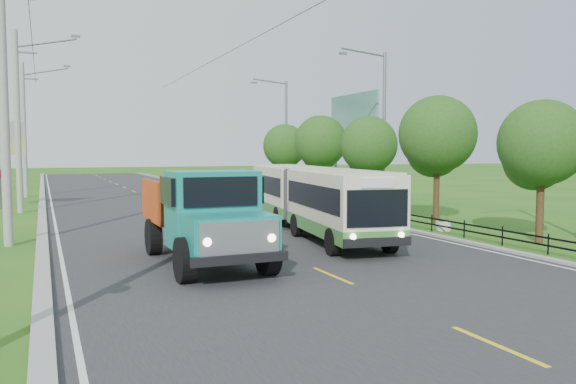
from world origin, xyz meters
TOP-DOWN VIEW (x-y plane):
  - ground at (0.00, 0.00)m, footprint 240.00×240.00m
  - road at (0.00, 20.00)m, footprint 14.00×120.00m
  - curb_left at (-7.20, 20.00)m, footprint 0.40×120.00m
  - curb_right at (7.15, 20.00)m, footprint 0.30×120.00m
  - edge_line_left at (-6.65, 20.00)m, footprint 0.12×120.00m
  - edge_line_right at (6.65, 20.00)m, footprint 0.12×120.00m
  - centre_dash at (0.00, 0.00)m, footprint 0.12×2.20m
  - railing_right at (8.00, 14.00)m, footprint 0.04×40.00m
  - pole_near at (-8.26, 9.00)m, footprint 3.51×0.32m
  - pole_mid at (-8.26, 21.00)m, footprint 3.51×0.32m
  - pole_far at (-8.26, 33.00)m, footprint 3.51×0.32m
  - tree_second at (9.86, 2.14)m, footprint 3.18×3.26m
  - tree_third at (9.86, 8.14)m, footprint 3.60×3.62m
  - tree_fourth at (9.86, 14.14)m, footprint 3.24×3.31m
  - tree_fifth at (9.86, 20.14)m, footprint 3.48×3.52m
  - tree_back at (9.86, 26.14)m, footprint 3.30×3.36m
  - streetlight_mid at (10.64, 14.00)m, footprint 3.02×0.20m
  - streetlight_far at (10.64, 28.00)m, footprint 3.02×0.20m
  - planter_near at (8.60, 6.00)m, footprint 0.64×0.64m
  - planter_mid at (8.60, 14.00)m, footprint 0.64×0.64m
  - planter_far at (8.60, 22.00)m, footprint 0.64×0.64m
  - billboard_right at (12.30, 20.00)m, footprint 0.24×6.00m
  - bus at (3.26, 7.99)m, footprint 4.30×13.90m
  - dump_truck at (-2.71, 3.14)m, footprint 2.68×6.75m

SIDE VIEW (x-z plane):
  - ground at x=0.00m, z-range 0.00..0.00m
  - road at x=0.00m, z-range 0.00..0.02m
  - edge_line_left at x=-6.65m, z-range 0.02..0.02m
  - edge_line_right at x=6.65m, z-range 0.02..0.02m
  - centre_dash at x=0.00m, z-range 0.02..0.02m
  - curb_right at x=7.15m, z-range 0.00..0.10m
  - curb_left at x=-7.20m, z-range 0.00..0.15m
  - planter_near at x=8.60m, z-range -0.05..0.62m
  - planter_mid at x=8.60m, z-range -0.05..0.62m
  - planter_far at x=8.60m, z-range -0.05..0.62m
  - railing_right at x=8.00m, z-range 0.00..0.60m
  - bus at x=3.26m, z-range 0.27..2.92m
  - dump_truck at x=-2.71m, z-range 0.19..3.02m
  - tree_second at x=9.86m, z-range 0.87..6.17m
  - tree_fourth at x=9.86m, z-range 0.89..6.29m
  - tree_back at x=9.86m, z-range 0.90..6.40m
  - tree_fifth at x=9.86m, z-range 0.95..6.75m
  - tree_third at x=9.86m, z-range 0.99..6.99m
  - streetlight_mid at x=10.64m, z-range 0.37..9.44m
  - streetlight_far at x=10.64m, z-range 0.37..9.44m
  - pole_near at x=-8.26m, z-range 0.09..10.09m
  - pole_mid at x=-8.26m, z-range 0.09..10.09m
  - pole_far at x=-8.26m, z-range 0.09..10.09m
  - billboard_right at x=12.30m, z-range 1.69..8.99m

